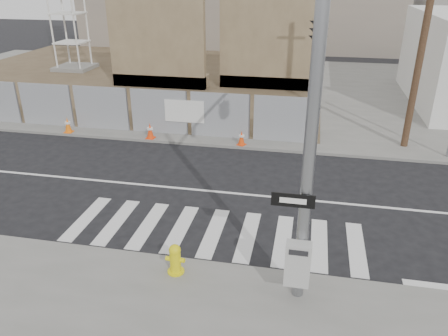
% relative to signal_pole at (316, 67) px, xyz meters
% --- Properties ---
extents(ground, '(100.00, 100.00, 0.00)m').
position_rel_signal_pole_xyz_m(ground, '(-2.49, 2.05, -4.78)').
color(ground, black).
rests_on(ground, ground).
extents(sidewalk_far, '(50.00, 20.00, 0.12)m').
position_rel_signal_pole_xyz_m(sidewalk_far, '(-2.49, 16.05, -4.72)').
color(sidewalk_far, slate).
rests_on(sidewalk_far, ground).
extents(signal_pole, '(0.96, 5.87, 7.00)m').
position_rel_signal_pole_xyz_m(signal_pole, '(0.00, 0.00, 0.00)').
color(signal_pole, gray).
rests_on(signal_pole, sidewalk_near).
extents(chain_link_fence, '(24.60, 0.04, 2.00)m').
position_rel_signal_pole_xyz_m(chain_link_fence, '(-12.49, 7.05, -3.66)').
color(chain_link_fence, gray).
rests_on(chain_link_fence, sidewalk_far).
extents(concrete_wall_left, '(6.00, 1.30, 8.00)m').
position_rel_signal_pole_xyz_m(concrete_wall_left, '(-9.49, 15.13, -1.40)').
color(concrete_wall_left, brown).
rests_on(concrete_wall_left, sidewalk_far).
extents(concrete_wall_right, '(5.50, 1.30, 8.00)m').
position_rel_signal_pole_xyz_m(concrete_wall_right, '(-2.99, 16.13, -1.40)').
color(concrete_wall_right, brown).
rests_on(concrete_wall_right, sidewalk_far).
extents(utility_pole_right, '(1.60, 0.28, 10.00)m').
position_rel_signal_pole_xyz_m(utility_pole_right, '(4.01, 7.55, 0.42)').
color(utility_pole_right, '#513725').
rests_on(utility_pole_right, sidewalk_far).
extents(fire_hydrant, '(0.49, 0.46, 0.79)m').
position_rel_signal_pole_xyz_m(fire_hydrant, '(-2.98, -2.56, -4.27)').
color(fire_hydrant, yellow).
rests_on(fire_hydrant, sidewalk_near).
extents(traffic_cone_b, '(0.38, 0.38, 0.71)m').
position_rel_signal_pole_xyz_m(traffic_cone_b, '(-10.84, 6.27, -4.31)').
color(traffic_cone_b, orange).
rests_on(traffic_cone_b, sidewalk_far).
extents(traffic_cone_c, '(0.38, 0.38, 0.70)m').
position_rel_signal_pole_xyz_m(traffic_cone_c, '(-6.88, 6.27, -4.32)').
color(traffic_cone_c, '#FD3E0D').
rests_on(traffic_cone_c, sidewalk_far).
extents(traffic_cone_d, '(0.44, 0.44, 0.64)m').
position_rel_signal_pole_xyz_m(traffic_cone_d, '(-2.79, 6.27, -4.35)').
color(traffic_cone_d, '#F1420C').
rests_on(traffic_cone_d, sidewalk_far).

